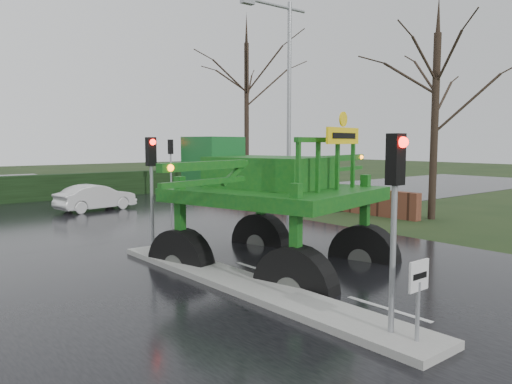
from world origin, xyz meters
TOP-DOWN VIEW (x-y plane):
  - ground at (0.00, 0.00)m, footprint 140.00×140.00m
  - road_main at (0.00, 10.00)m, footprint 14.00×80.00m
  - road_cross at (0.00, 16.00)m, footprint 80.00×12.00m
  - median_island at (-1.30, 3.00)m, footprint 1.20×10.00m
  - hedge_row at (0.00, 24.00)m, footprint 44.00×0.90m
  - brick_wall at (10.50, 16.00)m, footprint 0.40×20.00m
  - keep_left_sign at (-1.30, -1.50)m, footprint 0.50×0.07m
  - traffic_signal_near at (-1.30, -1.01)m, footprint 0.26×0.33m
  - traffic_signal_mid at (-1.30, 7.49)m, footprint 0.26×0.33m
  - traffic_signal_far at (6.50, 20.01)m, footprint 0.26×0.33m
  - street_light_right at (8.19, 12.00)m, footprint 3.85×0.30m
  - tree_right_near at (11.50, 6.00)m, footprint 5.60×5.60m
  - tree_right_far at (13.00, 21.00)m, footprint 7.00×7.00m
  - crop_sprayer at (-0.56, 2.40)m, footprint 9.01×6.59m
  - white_sedan at (1.13, 17.99)m, footprint 4.06×1.99m

SIDE VIEW (x-z plane):
  - ground at x=0.00m, z-range 0.00..0.00m
  - white_sedan at x=1.13m, z-range -0.64..0.64m
  - road_main at x=0.00m, z-range -0.01..0.01m
  - road_cross at x=0.00m, z-range 0.00..0.02m
  - median_island at x=-1.30m, z-range 0.01..0.17m
  - brick_wall at x=10.50m, z-range 0.00..1.20m
  - hedge_row at x=0.00m, z-range 0.00..1.50m
  - keep_left_sign at x=-1.30m, z-range 0.38..1.73m
  - crop_sprayer at x=-0.56m, z-range -0.14..5.02m
  - traffic_signal_near at x=-1.30m, z-range 0.83..4.35m
  - traffic_signal_mid at x=-1.30m, z-range 0.83..4.35m
  - traffic_signal_far at x=6.50m, z-range 0.83..4.35m
  - tree_right_near at x=11.50m, z-range 0.38..10.02m
  - street_light_right at x=8.19m, z-range 0.99..10.99m
  - tree_right_far at x=13.00m, z-range 0.47..12.52m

